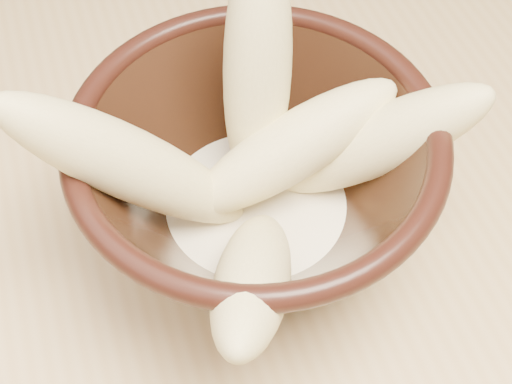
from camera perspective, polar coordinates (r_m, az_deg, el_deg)
table at (r=0.57m, az=0.36°, el=-4.15°), size 1.20×0.80×0.75m
bowl at (r=0.42m, az=-0.00°, el=0.80°), size 0.21×0.21×0.12m
milk_puddle at (r=0.44m, az=-0.00°, el=-1.42°), size 0.12×0.12×0.02m
banana_upright at (r=0.41m, az=0.09°, el=9.61°), size 0.07×0.10×0.16m
banana_left at (r=0.39m, az=-9.93°, el=2.17°), size 0.15×0.06×0.15m
banana_right at (r=0.42m, az=9.78°, el=4.00°), size 0.14×0.08×0.12m
banana_across at (r=0.41m, az=3.00°, el=3.63°), size 0.15×0.06×0.08m
banana_front at (r=0.37m, az=-0.25°, el=-6.97°), size 0.09×0.14×0.11m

